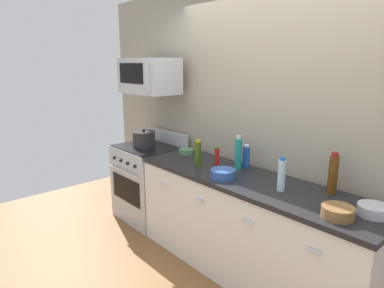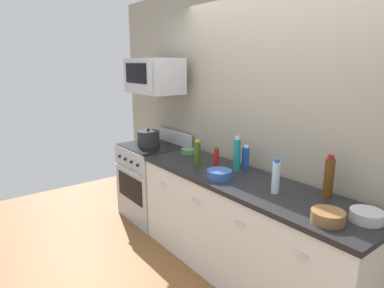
# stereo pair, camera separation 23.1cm
# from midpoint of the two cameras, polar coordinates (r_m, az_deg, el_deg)

# --- Properties ---
(ground_plane) EXTENTS (6.49, 6.49, 0.00)m
(ground_plane) POSITION_cam_midpoint_polar(r_m,az_deg,el_deg) (3.32, 6.87, -21.09)
(ground_plane) COLOR brown
(back_wall) EXTENTS (5.41, 0.10, 2.70)m
(back_wall) POSITION_cam_midpoint_polar(r_m,az_deg,el_deg) (3.10, 12.64, 3.35)
(back_wall) COLOR #9E937F
(back_wall) RESTS_ON ground_plane
(counter_unit) EXTENTS (2.32, 0.66, 0.92)m
(counter_unit) POSITION_cam_midpoint_polar(r_m,az_deg,el_deg) (3.08, 7.11, -14.05)
(counter_unit) COLOR silver
(counter_unit) RESTS_ON ground_plane
(range_oven) EXTENTS (0.76, 0.69, 1.07)m
(range_oven) POSITION_cam_midpoint_polar(r_m,az_deg,el_deg) (4.16, -9.00, -6.44)
(range_oven) COLOR #B7BABF
(range_oven) RESTS_ON ground_plane
(microwave) EXTENTS (0.74, 0.44, 0.40)m
(microwave) POSITION_cam_midpoint_polar(r_m,az_deg,el_deg) (3.94, -9.14, 11.50)
(microwave) COLOR #B7BABF
(bottle_soda_blue) EXTENTS (0.07, 0.07, 0.23)m
(bottle_soda_blue) POSITION_cam_midpoint_polar(r_m,az_deg,el_deg) (3.17, 7.27, -2.20)
(bottle_soda_blue) COLOR #1E4CA5
(bottle_soda_blue) RESTS_ON countertop_slab
(bottle_olive_oil) EXTENTS (0.07, 0.07, 0.25)m
(bottle_olive_oil) POSITION_cam_midpoint_polar(r_m,az_deg,el_deg) (3.21, -1.04, -1.65)
(bottle_olive_oil) COLOR #385114
(bottle_olive_oil) RESTS_ON countertop_slab
(bottle_water_clear) EXTENTS (0.06, 0.06, 0.27)m
(bottle_water_clear) POSITION_cam_midpoint_polar(r_m,az_deg,el_deg) (2.63, 12.76, -5.27)
(bottle_water_clear) COLOR silver
(bottle_water_clear) RESTS_ON countertop_slab
(bottle_wine_amber) EXTENTS (0.07, 0.07, 0.33)m
(bottle_wine_amber) POSITION_cam_midpoint_polar(r_m,az_deg,el_deg) (2.68, 20.89, -4.91)
(bottle_wine_amber) COLOR #59330F
(bottle_wine_amber) RESTS_ON countertop_slab
(bottle_sparkling_teal) EXTENTS (0.06, 0.06, 0.33)m
(bottle_sparkling_teal) POSITION_cam_midpoint_polar(r_m,az_deg,el_deg) (3.09, 5.86, -1.64)
(bottle_sparkling_teal) COLOR #197F7A
(bottle_sparkling_teal) RESTS_ON countertop_slab
(bottle_hot_sauce_red) EXTENTS (0.04, 0.04, 0.19)m
(bottle_hot_sauce_red) POSITION_cam_midpoint_polar(r_m,az_deg,el_deg) (3.22, 2.29, -2.17)
(bottle_hot_sauce_red) COLOR #B21914
(bottle_hot_sauce_red) RESTS_ON countertop_slab
(bowl_green_glaze) EXTENTS (0.17, 0.17, 0.05)m
(bowl_green_glaze) POSITION_cam_midpoint_polar(r_m,az_deg,el_deg) (3.66, -2.83, -1.24)
(bowl_green_glaze) COLOR #477A4C
(bowl_green_glaze) RESTS_ON countertop_slab
(bowl_blue_mixing) EXTENTS (0.22, 0.22, 0.08)m
(bowl_blue_mixing) POSITION_cam_midpoint_polar(r_m,az_deg,el_deg) (2.88, 3.10, -5.12)
(bowl_blue_mixing) COLOR #2D519E
(bowl_blue_mixing) RESTS_ON countertop_slab
(bowl_wooden_salad) EXTENTS (0.21, 0.21, 0.08)m
(bowl_wooden_salad) POSITION_cam_midpoint_polar(r_m,az_deg,el_deg) (2.32, 21.22, -10.86)
(bowl_wooden_salad) COLOR brown
(bowl_wooden_salad) RESTS_ON countertop_slab
(bowl_steel_prep) EXTENTS (0.21, 0.21, 0.07)m
(bowl_steel_prep) POSITION_cam_midpoint_polar(r_m,az_deg,el_deg) (2.45, 26.50, -10.17)
(bowl_steel_prep) COLOR #B2B5BA
(bowl_steel_prep) RESTS_ON countertop_slab
(stockpot) EXTENTS (0.27, 0.27, 0.22)m
(stockpot) POSITION_cam_midpoint_polar(r_m,az_deg,el_deg) (3.98, -9.93, 0.81)
(stockpot) COLOR #262628
(stockpot) RESTS_ON range_oven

